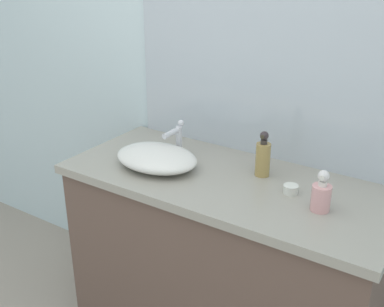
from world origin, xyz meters
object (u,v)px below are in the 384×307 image
(soap_dispenser, at_px, (321,195))
(lotion_bottle, at_px, (263,157))
(candle_jar, at_px, (291,189))
(sink_basin, at_px, (157,158))

(soap_dispenser, distance_m, lotion_bottle, 0.33)
(soap_dispenser, height_order, candle_jar, soap_dispenser)
(sink_basin, distance_m, soap_dispenser, 0.71)
(soap_dispenser, bearing_deg, sink_basin, -178.03)
(lotion_bottle, bearing_deg, sink_basin, -157.44)
(soap_dispenser, height_order, lotion_bottle, lotion_bottle)
(soap_dispenser, xyz_separation_m, lotion_bottle, (-0.30, 0.15, 0.02))
(soap_dispenser, relative_size, candle_jar, 2.69)
(candle_jar, bearing_deg, soap_dispenser, -24.51)
(lotion_bottle, relative_size, candle_jar, 3.33)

